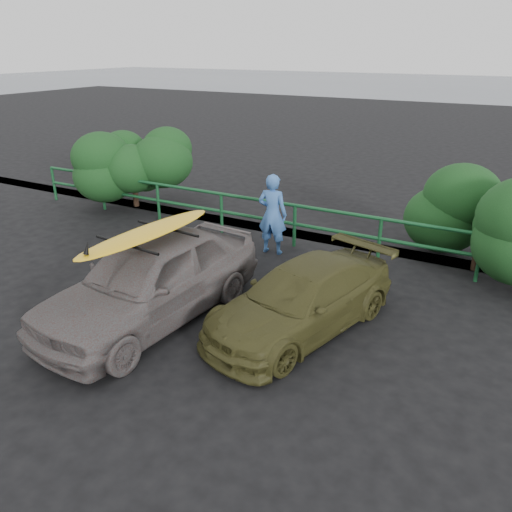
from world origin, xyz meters
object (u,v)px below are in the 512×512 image
(surfboard, at_px, (147,233))
(sedan, at_px, (151,279))
(man, at_px, (272,214))
(guardrail, at_px, (257,219))
(olive_vehicle, at_px, (302,299))

(surfboard, bearing_deg, sedan, 81.36)
(surfboard, bearing_deg, man, 88.29)
(guardrail, bearing_deg, man, -39.34)
(olive_vehicle, bearing_deg, sedan, -143.28)
(olive_vehicle, distance_m, man, 3.37)
(guardrail, distance_m, surfboard, 4.35)
(olive_vehicle, height_order, surfboard, surfboard)
(sedan, bearing_deg, olive_vehicle, 25.96)
(guardrail, relative_size, olive_vehicle, 3.71)
(guardrail, relative_size, surfboard, 4.87)
(guardrail, height_order, surfboard, surfboard)
(sedan, bearing_deg, man, 88.29)
(man, relative_size, surfboard, 0.64)
(guardrail, distance_m, sedan, 4.23)
(olive_vehicle, relative_size, surfboard, 1.31)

